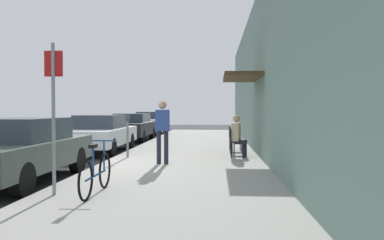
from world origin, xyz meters
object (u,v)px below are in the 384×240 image
parked_car_3 (150,123)px  parking_meter (128,132)px  cafe_chair_1 (235,139)px  cafe_chair_2 (233,136)px  parked_car_0 (19,149)px  seated_patron_0 (238,134)px  street_sign (54,106)px  pedestrian_standing (162,127)px  parked_car_1 (100,133)px  parked_car_2 (132,127)px  cafe_chair_0 (236,141)px  bicycle_0 (96,174)px

parked_car_3 → parking_meter: same height
cafe_chair_1 → cafe_chair_2: same height
parked_car_0 → cafe_chair_1: (4.88, 4.69, -0.10)m
parking_meter → seated_patron_0: bearing=4.7°
cafe_chair_1 → parked_car_0: bearing=-136.2°
street_sign → seated_patron_0: street_sign is taller
cafe_chair_1 → pedestrian_standing: size_ratio=0.51×
parking_meter → seated_patron_0: size_ratio=1.02×
parking_meter → street_sign: (-0.05, -5.21, 0.75)m
parked_car_1 → cafe_chair_2: 4.88m
parked_car_2 → cafe_chair_2: bearing=-47.4°
seated_patron_0 → cafe_chair_2: 1.93m
seated_patron_0 → cafe_chair_2: bearing=91.8°
parking_meter → cafe_chair_1: size_ratio=1.52×
parked_car_1 → parked_car_3: bearing=90.0°
parked_car_3 → cafe_chair_0: bearing=-68.8°
parked_car_2 → cafe_chair_1: (4.88, -6.37, -0.10)m
street_sign → bicycle_0: (0.71, 0.09, -1.16)m
parked_car_2 → bicycle_0: 12.83m
parked_car_1 → street_sign: (1.50, -7.48, 0.92)m
street_sign → seated_patron_0: 6.53m
parked_car_3 → bicycle_0: size_ratio=2.57×
cafe_chair_1 → cafe_chair_2: 1.05m
bicycle_0 → seated_patron_0: (2.74, 5.40, 0.34)m
parked_car_1 → parked_car_3: (0.00, 10.59, 0.03)m
cafe_chair_0 → cafe_chair_2: bearing=90.1°
parked_car_1 → cafe_chair_2: (4.88, -0.08, -0.09)m
bicycle_0 → cafe_chair_1: 6.82m
parked_car_0 → parked_car_2: size_ratio=1.00×
cafe_chair_0 → pedestrian_standing: bearing=-140.5°
street_sign → cafe_chair_0: 6.54m
parking_meter → pedestrian_standing: 1.91m
parking_meter → cafe_chair_0: 3.36m
parked_car_0 → parked_car_2: parked_car_0 is taller
parking_meter → cafe_chair_2: bearing=33.3°
street_sign → cafe_chair_2: street_sign is taller
parked_car_2 → parked_car_3: bearing=90.0°
parking_meter → street_sign: size_ratio=0.51×
parked_car_1 → parked_car_2: size_ratio=1.00×
parked_car_0 → cafe_chair_2: parked_car_0 is taller
seated_patron_0 → parked_car_0: bearing=-142.3°
pedestrian_standing → parked_car_0: bearing=-142.8°
street_sign → pedestrian_standing: (1.33, 3.81, -0.52)m
cafe_chair_0 → pedestrian_standing: 2.71m
street_sign → bicycle_0: size_ratio=1.52×
parked_car_2 → parked_car_3: size_ratio=1.00×
parked_car_3 → cafe_chair_2: (4.88, -10.67, -0.13)m
parked_car_3 → cafe_chair_1: (4.88, -11.72, -0.13)m
seated_patron_0 → parked_car_2: bearing=124.4°
parked_car_2 → parking_meter: 7.67m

